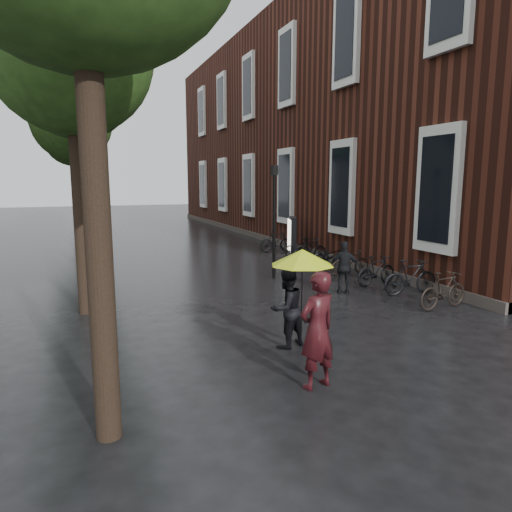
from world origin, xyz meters
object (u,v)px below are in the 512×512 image
parked_bicycles (340,259)px  lamp_post (274,211)px  person_burgundy (317,330)px  person_black (287,308)px  pedestrian_walking (345,268)px  ad_lightbox (292,236)px

parked_bicycles → lamp_post: (-2.67, -0.10, 1.79)m
person_burgundy → parked_bicycles: person_burgundy is taller
person_black → lamp_post: (2.40, 5.98, 1.48)m
pedestrian_walking → lamp_post: (-1.04, 2.68, 1.50)m
person_burgundy → pedestrian_walking: bearing=-140.5°
person_burgundy → ad_lightbox: 13.17m
person_black → person_burgundy: bearing=61.3°
person_burgundy → person_black: 1.83m
pedestrian_walking → parked_bicycles: pedestrian_walking is taller
person_black → parked_bicycles: bearing=-148.0°
person_black → pedestrian_walking: size_ratio=1.02×
parked_bicycles → ad_lightbox: bearing=88.9°
person_black → ad_lightbox: (5.15, 10.18, 0.07)m
ad_lightbox → lamp_post: lamp_post is taller
person_black → lamp_post: lamp_post is taller
person_burgundy → person_black: bearing=-114.5°
person_burgundy → pedestrian_walking: (3.78, 5.09, -0.18)m
parked_bicycles → ad_lightbox: ad_lightbox is taller
person_burgundy → parked_bicycles: size_ratio=0.17×
parked_bicycles → person_black: bearing=-129.9°
person_burgundy → pedestrian_walking: 6.34m
person_burgundy → lamp_post: bearing=-123.3°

